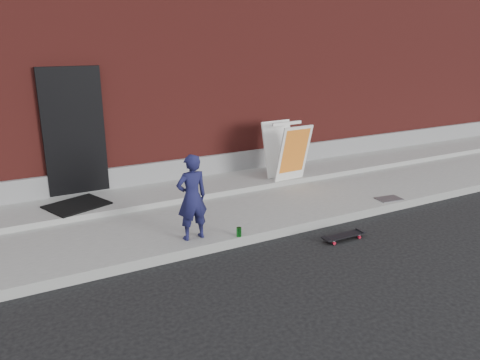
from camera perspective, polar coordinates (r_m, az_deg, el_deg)
ground at (r=7.44m, az=5.88°, el=-6.78°), size 80.00×80.00×0.00m
sidewalk at (r=8.60m, az=0.29°, el=-2.82°), size 20.00×3.00×0.15m
apron at (r=9.32m, az=-2.36°, el=-0.46°), size 20.00×1.20×0.10m
building at (r=13.19m, az=-11.61°, el=14.47°), size 20.00×8.10×5.00m
child at (r=6.75m, az=-5.88°, el=-2.12°), size 0.47×0.32×1.27m
skateboard at (r=7.41m, az=12.54°, el=-6.66°), size 0.71×0.19×0.08m
pizza_sign at (r=9.42m, az=5.72°, el=3.59°), size 0.73×0.85×1.15m
soda_can at (r=6.98m, az=-0.13°, el=-6.35°), size 0.10×0.10×0.14m
doormat at (r=8.42m, az=-19.26°, el=-2.90°), size 1.13×1.03×0.03m
utility_plate at (r=9.00m, az=17.70°, el=-2.19°), size 0.49×0.35×0.01m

